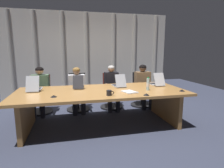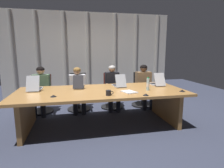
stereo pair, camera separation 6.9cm
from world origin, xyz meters
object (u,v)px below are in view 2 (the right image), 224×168
person_left_end (41,87)px  laptop_right_mid (156,83)px  laptop_left_end (35,87)px  office_chair_left_end (41,98)px  laptop_left_mid (79,85)px  coffee_mug_near (109,93)px  conference_mic_right_side (182,91)px  person_left_mid (78,87)px  office_chair_right_mid (142,93)px  conference_mic_left_side (53,96)px  person_right_mid (144,83)px  laptop_center (119,84)px  person_center (113,85)px  water_bottle_primary (148,84)px  office_chair_center (112,94)px  spiral_notepad (129,92)px  conference_mic_middle (146,95)px  office_chair_left_mid (79,96)px

person_left_end → laptop_right_mid: bearing=80.3°
laptop_left_end → office_chair_left_end: 0.96m
laptop_left_end → laptop_left_mid: size_ratio=1.08×
laptop_left_end → office_chair_left_end: bearing=3.8°
coffee_mug_near → laptop_left_mid: bearing=120.8°
conference_mic_right_side → person_left_mid: bearing=143.7°
office_chair_right_mid → conference_mic_left_side: size_ratio=8.44×
laptop_left_end → person_left_end: bearing=2.0°
person_right_mid → conference_mic_left_side: 2.65m
laptop_center → person_left_end: (-1.78, 0.69, -0.13)m
person_center → person_right_mid: bearing=93.4°
laptop_center → person_right_mid: (0.90, 0.69, -0.13)m
coffee_mug_near → water_bottle_primary: bearing=16.7°
person_left_mid → water_bottle_primary: bearing=44.6°
office_chair_center → person_left_end: bearing=-77.7°
laptop_left_end → conference_mic_right_side: bearing=-103.4°
laptop_left_mid → spiral_notepad: size_ratio=1.29×
laptop_right_mid → water_bottle_primary: laptop_right_mid is taller
person_left_mid → office_chair_center: bearing=96.2°
conference_mic_middle → office_chair_right_mid: bearing=70.4°
office_chair_left_mid → water_bottle_primary: bearing=45.0°
conference_mic_middle → office_chair_center: bearing=97.8°
conference_mic_middle → person_right_mid: bearing=68.7°
person_center → person_right_mid: size_ratio=1.00×
conference_mic_left_side → water_bottle_primary: bearing=4.6°
person_left_mid → water_bottle_primary: size_ratio=4.18×
spiral_notepad → laptop_left_end: bearing=143.1°
conference_mic_middle → coffee_mug_near: bearing=167.6°
water_bottle_primary → laptop_center: bearing=131.5°
laptop_left_mid → conference_mic_middle: laptop_left_mid is taller
laptop_right_mid → conference_mic_left_side: size_ratio=4.32×
person_left_end → water_bottle_primary: (2.26, -1.22, 0.20)m
office_chair_left_mid → conference_mic_middle: bearing=33.3°
laptop_right_mid → office_chair_center: 1.32m
person_right_mid → conference_mic_left_side: size_ratio=10.57×
laptop_center → conference_mic_left_side: (-1.36, -0.68, -0.04)m
office_chair_left_mid → office_chair_center: (0.90, -0.00, -0.01)m
office_chair_left_end → coffee_mug_near: (1.42, -1.64, 0.43)m
laptop_right_mid → water_bottle_primary: bearing=139.4°
person_center → office_chair_right_mid: bearing=103.2°
laptop_left_end → laptop_right_mid: size_ratio=1.05×
office_chair_right_mid → office_chair_left_mid: bearing=-82.0°
laptop_center → office_chair_center: laptop_center is taller
office_chair_center → water_bottle_primary: size_ratio=3.46×
person_left_end → coffee_mug_near: bearing=48.2°
office_chair_right_mid → conference_mic_left_side: 2.76m
office_chair_left_mid → coffee_mug_near: size_ratio=6.75×
laptop_right_mid → office_chair_left_mid: bearing=63.7°
coffee_mug_near → conference_mic_left_side: bearing=173.5°
laptop_left_mid → laptop_right_mid: laptop_right_mid is taller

